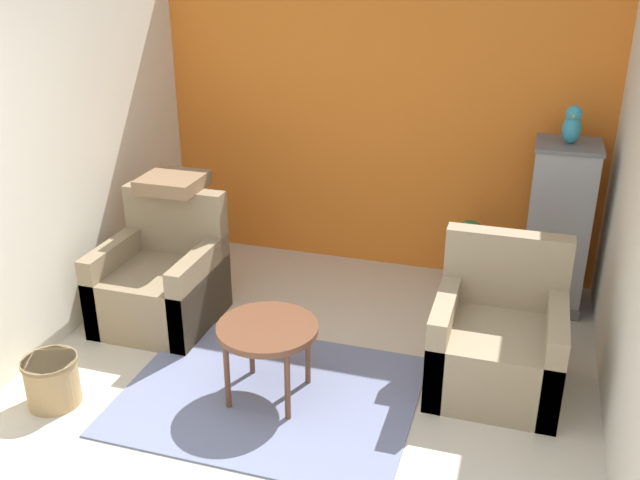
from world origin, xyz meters
TOP-DOWN VIEW (x-y plane):
  - wall_back_accent at (0.00, 3.26)m, footprint 3.77×0.06m
  - wall_left at (-1.86, 1.61)m, footprint 0.06×3.23m
  - area_rug at (-0.17, 1.08)m, footprint 1.81×1.41m
  - coffee_table at (-0.17, 1.08)m, footprint 0.62×0.62m
  - armchair_left at (-1.27, 1.75)m, footprint 0.79×0.80m
  - armchair_right at (1.17, 1.63)m, footprint 0.79×0.80m
  - birdcage at (1.49, 2.86)m, footprint 0.47×0.47m
  - parrot at (1.49, 2.86)m, footprint 0.13×0.24m
  - potted_plant at (0.84, 2.88)m, footprint 0.29×0.26m
  - wicker_basket at (-1.41, 0.62)m, footprint 0.34×0.34m
  - throw_pillow at (-1.27, 2.04)m, footprint 0.43×0.43m

SIDE VIEW (x-z plane):
  - area_rug at x=-0.17m, z-range 0.00..0.01m
  - wicker_basket at x=-1.41m, z-range 0.01..0.32m
  - armchair_left at x=-1.27m, z-range -0.17..0.77m
  - armchair_right at x=1.17m, z-range -0.17..0.77m
  - potted_plant at x=0.84m, z-range 0.05..0.66m
  - coffee_table at x=-0.17m, z-range 0.20..0.71m
  - birdcage at x=1.49m, z-range 0.00..1.30m
  - throw_pillow at x=-1.27m, z-range 0.94..1.04m
  - wall_back_accent at x=0.00m, z-range 0.00..2.48m
  - wall_left at x=-1.86m, z-range 0.00..2.48m
  - parrot at x=1.49m, z-range 1.29..1.57m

